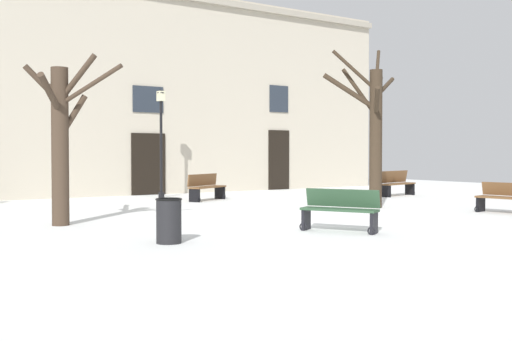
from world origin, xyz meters
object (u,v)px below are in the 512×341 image
at_px(tree_center, 374,128).
at_px(tree_near_facade, 61,135).
at_px(bench_back_to_back_right, 340,209).
at_px(bench_near_center_tree, 397,183).
at_px(litter_bin, 169,221).
at_px(bench_back_to_back_left, 206,187).
at_px(streetlamp, 161,132).
at_px(bench_by_litter_bin, 512,198).

bearing_deg(tree_center, tree_near_facade, 175.80).
height_order(bench_back_to_back_right, bench_near_center_tree, bench_near_center_tree).
height_order(litter_bin, bench_back_to_back_left, bench_back_to_back_left).
bearing_deg(bench_near_center_tree, litter_bin, -166.07).
height_order(tree_center, streetlamp, tree_center).
bearing_deg(tree_near_facade, bench_by_litter_bin, -20.74).
distance_m(litter_bin, bench_by_litter_bin, 9.96).
xyz_separation_m(bench_back_to_back_right, bench_by_litter_bin, (6.30, 0.24, -0.03)).
bearing_deg(bench_by_litter_bin, tree_center, -161.17).
distance_m(tree_near_facade, streetlamp, 8.56).
height_order(tree_center, bench_back_to_back_left, tree_center).
relative_size(tree_near_facade, streetlamp, 0.97).
bearing_deg(bench_near_center_tree, streetlamp, 139.60).
height_order(tree_near_facade, bench_near_center_tree, tree_near_facade).
distance_m(tree_center, litter_bin, 9.01).
height_order(streetlamp, bench_back_to_back_right, streetlamp).
xyz_separation_m(streetlamp, bench_back_to_back_left, (0.73, -2.02, -1.93)).
distance_m(tree_center, streetlamp, 8.01).
bearing_deg(bench_back_to_back_left, bench_back_to_back_right, -129.03).
xyz_separation_m(litter_bin, bench_by_litter_bin, (9.95, -0.24, 0.02)).
height_order(tree_near_facade, streetlamp, streetlamp).
bearing_deg(bench_back_to_back_left, streetlamp, 82.09).
distance_m(tree_center, bench_near_center_tree, 5.64).
bearing_deg(tree_center, bench_back_to_back_left, 118.11).
height_order(bench_by_litter_bin, bench_near_center_tree, bench_near_center_tree).
bearing_deg(bench_back_to_back_right, bench_near_center_tree, 99.21).
bearing_deg(tree_center, bench_back_to_back_right, -141.27).
distance_m(tree_near_facade, bench_near_center_tree, 13.62).
distance_m(bench_near_center_tree, bench_back_to_back_left, 7.37).
relative_size(litter_bin, bench_by_litter_bin, 0.42).
relative_size(bench_back_to_back_right, bench_back_to_back_left, 0.93).
relative_size(tree_near_facade, bench_back_to_back_right, 2.35).
bearing_deg(tree_near_facade, bench_back_to_back_left, 35.93).
xyz_separation_m(streetlamp, bench_back_to_back_right, (-1.05, -10.85, -1.93)).
bearing_deg(bench_near_center_tree, tree_near_facade, 177.70).
bearing_deg(tree_center, litter_bin, -158.89).
height_order(streetlamp, litter_bin, streetlamp).
height_order(tree_center, bench_back_to_back_right, tree_center).
xyz_separation_m(litter_bin, bench_near_center_tree, (12.51, 6.29, 0.08)).
xyz_separation_m(bench_back_to_back_right, bench_back_to_back_left, (1.78, 8.83, 0.01)).
bearing_deg(litter_bin, tree_near_facade, 101.85).
bearing_deg(litter_bin, bench_by_litter_bin, -1.40).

